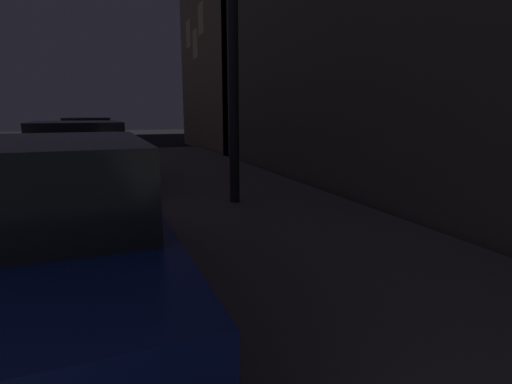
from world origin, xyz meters
The scene contains 4 objects.
car_blue centered at (2.85, 4.12, 0.70)m, with size 2.08×4.13×1.43m.
car_red centered at (2.85, 9.86, 0.71)m, with size 2.30×4.38×1.43m.
car_yellow_cab centered at (2.85, 16.79, 0.71)m, with size 2.08×4.21×1.43m.
building_far centered at (11.77, 17.91, 4.99)m, with size 8.96×8.06×9.97m.
Camera 1 is at (3.40, 0.98, 1.61)m, focal length 27.53 mm.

